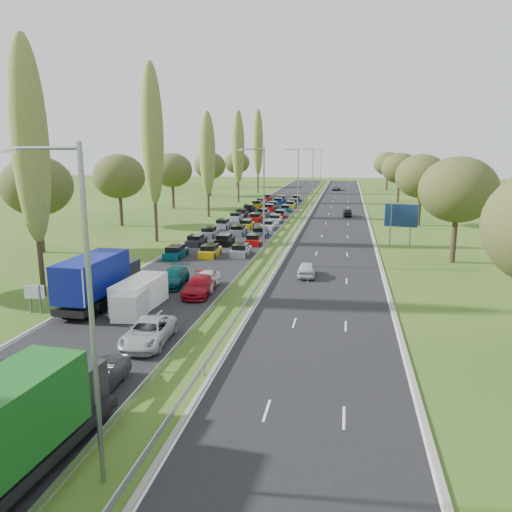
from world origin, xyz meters
The scene contains 24 objects.
ground centered at (4.50, 80.00, 0.00)m, with size 260.00×260.00×0.00m, color #305019.
near_carriageway centered at (-2.25, 82.50, 0.00)m, with size 10.50×215.00×0.04m, color black.
far_carriageway centered at (11.25, 82.50, 0.00)m, with size 10.50×215.00×0.04m, color black.
central_reservation centered at (4.50, 82.50, 0.55)m, with size 2.36×215.00×0.32m.
lamp_columns centered at (4.50, 78.00, 6.00)m, with size 0.18×140.18×12.00m.
poplar_row centered at (-11.50, 68.17, 12.39)m, with size 2.80×127.80×22.44m.
woodland_left centered at (-22.00, 62.63, 7.68)m, with size 8.00×166.00×11.10m.
woodland_right centered at (24.00, 66.67, 7.68)m, with size 8.00×153.00×11.10m.
traffic_queue_fill centered at (-2.19, 77.55, 0.44)m, with size 9.09×69.07×0.80m.
near_car_2 centered at (-5.76, 29.14, 0.81)m, with size 2.61×5.66×1.57m, color silver.
near_car_7 centered at (-2.04, 33.89, 0.75)m, with size 2.06×5.06×1.47m, color #044145.
near_car_8 centered at (-2.41, 34.30, 0.70)m, with size 1.60×3.98×1.36m, color #BDB00C.
near_car_9 centered at (1.09, 14.52, 0.70)m, with size 1.44×4.12×1.36m, color black.
near_car_10 centered at (1.04, 20.68, 0.76)m, with size 2.44×5.30×1.47m, color #A0A6A9.
near_car_11 centered at (1.03, 31.53, 0.76)m, with size 2.08×5.11×1.48m, color maroon.
near_car_12 centered at (1.10, 33.34, 0.79)m, with size 1.82×4.53×1.54m, color silver.
far_car_0 centered at (9.27, 39.16, 0.72)m, with size 1.65×4.11×1.40m, color silver.
far_car_1 centered at (12.83, 83.58, 0.68)m, with size 1.40×4.00×1.32m, color black.
far_car_2 centered at (9.42, 142.72, 0.79)m, with size 2.55×5.53×1.54m, color slate.
blue_lorry centered at (-5.67, 27.46, 2.05)m, with size 2.60×9.37×3.96m.
white_van_front centered at (-2.13, 26.15, 1.00)m, with size 1.90×4.84×1.95m.
white_van_rear centered at (-2.27, 27.41, 1.15)m, with size 2.20×5.60×2.25m.
info_sign centered at (-9.40, 24.81, 1.37)m, with size 1.50×0.30×2.10m.
direction_sign centered at (19.40, 56.57, 3.57)m, with size 3.93×0.96×5.20m.
Camera 1 is at (12.78, -6.64, 11.76)m, focal length 35.00 mm.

